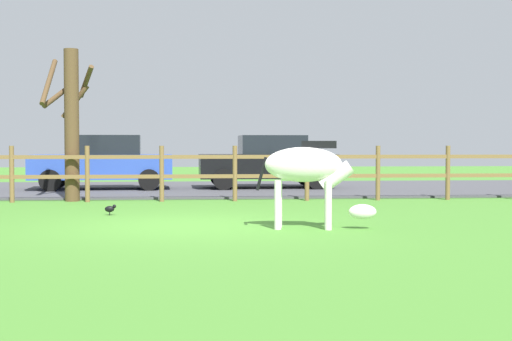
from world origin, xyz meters
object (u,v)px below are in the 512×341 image
at_px(zebra, 309,171).
at_px(crow_on_grass, 110,209).
at_px(bare_tree, 71,120).
at_px(parked_car_black, 268,161).
at_px(parked_car_blue, 103,162).

relative_size(zebra, crow_on_grass, 8.97).
relative_size(bare_tree, zebra, 1.87).
relative_size(zebra, parked_car_black, 0.47).
height_order(bare_tree, zebra, bare_tree).
bearing_deg(zebra, bare_tree, 129.17).
height_order(zebra, parked_car_black, parked_car_black).
xyz_separation_m(bare_tree, parked_car_black, (5.06, 3.93, -1.07)).
relative_size(bare_tree, crow_on_grass, 16.73).
height_order(zebra, parked_car_blue, parked_car_blue).
bearing_deg(parked_car_black, bare_tree, -142.20).
distance_m(parked_car_blue, parked_car_black, 4.81).
xyz_separation_m(crow_on_grass, parked_car_blue, (-1.09, 7.20, 0.72)).
bearing_deg(parked_car_blue, crow_on_grass, -81.36).
bearing_deg(crow_on_grass, parked_car_blue, 98.64).
bearing_deg(zebra, crow_on_grass, 145.01).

